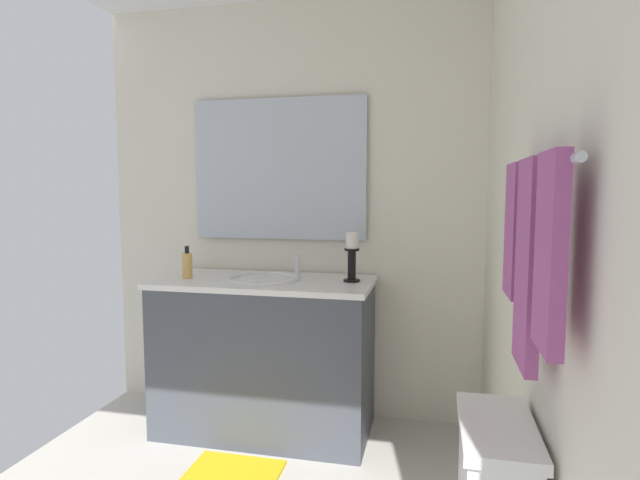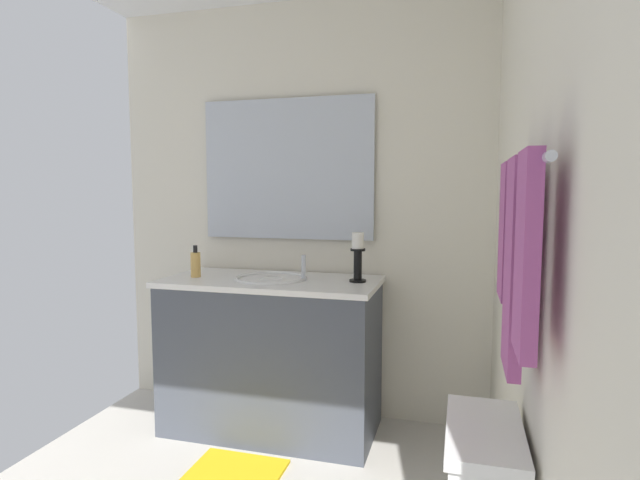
# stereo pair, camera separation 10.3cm
# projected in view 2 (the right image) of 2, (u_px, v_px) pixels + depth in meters

# --- Properties ---
(wall_back) EXTENTS (2.61, 0.04, 2.45)m
(wall_back) POSITION_uv_depth(u_px,v_px,m) (531.00, 232.00, 1.52)
(wall_back) COLOR silver
(wall_back) RESTS_ON ground
(wall_left) EXTENTS (0.04, 2.30, 2.45)m
(wall_left) POSITION_uv_depth(u_px,v_px,m) (299.00, 211.00, 3.08)
(wall_left) COLOR silver
(wall_left) RESTS_ON ground
(vanity_cabinet) EXTENTS (0.58, 1.20, 0.86)m
(vanity_cabinet) POSITION_uv_depth(u_px,v_px,m) (272.00, 354.00, 2.86)
(vanity_cabinet) COLOR #474C56
(vanity_cabinet) RESTS_ON ground
(sink_basin) EXTENTS (0.40, 0.40, 0.24)m
(sink_basin) POSITION_uv_depth(u_px,v_px,m) (271.00, 286.00, 2.82)
(sink_basin) COLOR white
(sink_basin) RESTS_ON vanity_cabinet
(mirror) EXTENTS (0.02, 1.05, 0.83)m
(mirror) POSITION_uv_depth(u_px,v_px,m) (287.00, 169.00, 3.03)
(mirror) COLOR silver
(candle_holder_tall) EXTENTS (0.09, 0.09, 0.27)m
(candle_holder_tall) POSITION_uv_depth(u_px,v_px,m) (358.00, 256.00, 2.72)
(candle_holder_tall) COLOR black
(candle_holder_tall) RESTS_ON vanity_cabinet
(soap_bottle) EXTENTS (0.06, 0.06, 0.18)m
(soap_bottle) POSITION_uv_depth(u_px,v_px,m) (196.00, 264.00, 2.88)
(soap_bottle) COLOR #E5B259
(soap_bottle) RESTS_ON vanity_cabinet
(towel_bar) EXTENTS (0.71, 0.02, 0.02)m
(towel_bar) POSITION_uv_depth(u_px,v_px,m) (526.00, 166.00, 1.18)
(towel_bar) COLOR silver
(towel_near_vanity) EXTENTS (0.18, 0.03, 0.38)m
(towel_near_vanity) POSITION_uv_depth(u_px,v_px,m) (507.00, 231.00, 1.43)
(towel_near_vanity) COLOR #A54C8C
(towel_near_vanity) RESTS_ON towel_bar
(towel_center) EXTENTS (0.20, 0.03, 0.51)m
(towel_center) POSITION_uv_depth(u_px,v_px,m) (514.00, 265.00, 1.21)
(towel_center) COLOR #A54C8C
(towel_center) RESTS_ON towel_bar
(towel_near_corner) EXTENTS (0.16, 0.03, 0.39)m
(towel_near_corner) POSITION_uv_depth(u_px,v_px,m) (527.00, 253.00, 0.97)
(towel_near_corner) COLOR #A54C8C
(towel_near_corner) RESTS_ON towel_bar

